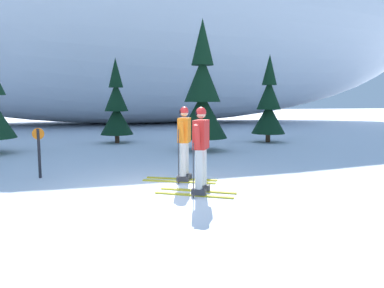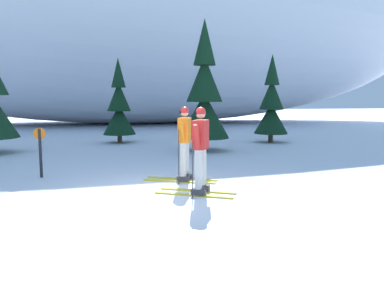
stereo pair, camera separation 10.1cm
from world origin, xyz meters
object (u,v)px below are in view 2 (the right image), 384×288
(skier_red_jacket, at_px, (200,148))
(pine_tree_center_right, at_px, (204,96))
(trail_marker_post, at_px, (40,149))
(skier_orange_jacket, at_px, (184,143))
(pine_tree_far_right, at_px, (271,106))
(pine_tree_center_left, at_px, (119,108))

(skier_red_jacket, distance_m, pine_tree_center_right, 6.46)
(pine_tree_center_right, height_order, trail_marker_post, pine_tree_center_right)
(pine_tree_center_right, xyz_separation_m, trail_marker_post, (-5.18, -3.63, -1.31))
(skier_orange_jacket, bearing_deg, pine_tree_far_right, 51.05)
(pine_tree_far_right, bearing_deg, trail_marker_post, -147.77)
(trail_marker_post, bearing_deg, pine_tree_center_left, 72.24)
(skier_orange_jacket, relative_size, pine_tree_far_right, 0.45)
(pine_tree_center_left, bearing_deg, skier_orange_jacket, -82.41)
(pine_tree_center_right, bearing_deg, skier_orange_jacket, -110.87)
(skier_orange_jacket, relative_size, pine_tree_center_right, 0.36)
(skier_red_jacket, xyz_separation_m, pine_tree_center_right, (1.80, 6.10, 1.08))
(skier_red_jacket, bearing_deg, trail_marker_post, 143.78)
(skier_orange_jacket, height_order, trail_marker_post, skier_orange_jacket)
(skier_red_jacket, distance_m, pine_tree_far_right, 9.73)
(skier_orange_jacket, relative_size, skier_red_jacket, 0.99)
(skier_orange_jacket, bearing_deg, skier_red_jacket, -87.68)
(pine_tree_center_right, relative_size, trail_marker_post, 3.94)
(pine_tree_center_left, relative_size, pine_tree_far_right, 0.95)
(skier_orange_jacket, bearing_deg, pine_tree_center_left, 97.59)
(skier_red_jacket, relative_size, trail_marker_post, 1.44)
(skier_red_jacket, bearing_deg, skier_orange_jacket, 92.32)
(pine_tree_center_left, distance_m, trail_marker_post, 7.37)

